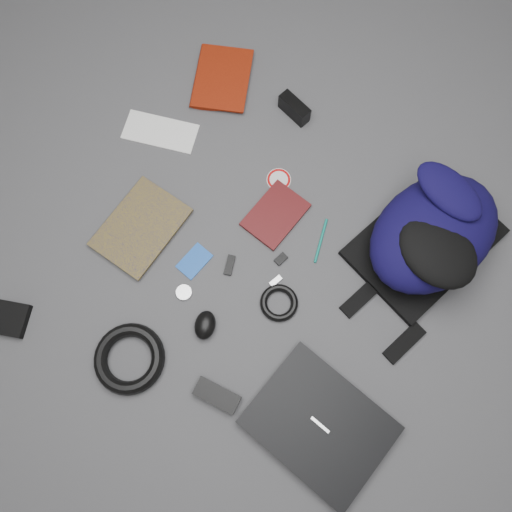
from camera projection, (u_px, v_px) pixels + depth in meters
The scene contains 22 objects.
ground at pixel (256, 258), 1.45m from camera, with size 4.00×4.00×0.00m, color #4F4F51.
backpack at pixel (434, 233), 1.37m from camera, with size 0.31×0.45×0.19m, color black, non-canonical shape.
laptop at pixel (319, 424), 1.31m from camera, with size 0.35×0.27×0.03m, color black.
textbook_red at pixel (195, 76), 1.61m from camera, with size 0.17×0.23×0.03m, color maroon.
comic_book at pixel (116, 210), 1.48m from camera, with size 0.19×0.26×0.02m, color #AA910C.
envelope at pixel (160, 132), 1.56m from camera, with size 0.23×0.10×0.00m, color white.
dvd_case at pixel (275, 215), 1.48m from camera, with size 0.13×0.18×0.01m, color #400C0D.
compact_camera at pixel (294, 108), 1.55m from camera, with size 0.11×0.04×0.06m, color black.
sticker_disc at pixel (279, 180), 1.52m from camera, with size 0.07×0.07×0.00m, color white.
pen_teal at pixel (321, 241), 1.46m from camera, with size 0.01×0.01×0.14m, color #0D7C6B.
pen_red at pixel (282, 210), 1.49m from camera, with size 0.01×0.01×0.13m, color #A60C0E.
id_badge at pixel (194, 261), 1.45m from camera, with size 0.06×0.10×0.00m, color blue.
usb_black at pixel (230, 265), 1.44m from camera, with size 0.02×0.06×0.01m, color black.
usb_silver at pixel (276, 281), 1.43m from camera, with size 0.02×0.04×0.01m, color #ABABAD.
key_fob at pixel (281, 259), 1.45m from camera, with size 0.02×0.04×0.01m, color black.
mouse at pixel (205, 325), 1.38m from camera, with size 0.06×0.08×0.04m, color black.
headphone_left at pixel (151, 231), 1.47m from camera, with size 0.05×0.05×0.01m, color silver.
headphone_right at pixel (184, 292), 1.42m from camera, with size 0.04×0.04×0.01m, color silver.
cable_coil at pixel (279, 303), 1.41m from camera, with size 0.11×0.11×0.02m, color black.
power_brick at pixel (217, 395), 1.33m from camera, with size 0.12×0.05×0.03m, color black.
power_cord_coil at pixel (129, 359), 1.35m from camera, with size 0.19×0.19×0.04m, color black.
pouch at pixel (10, 319), 1.39m from camera, with size 0.09×0.09×0.02m, color black.
Camera 1 is at (0.20, -0.34, 1.40)m, focal length 35.00 mm.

